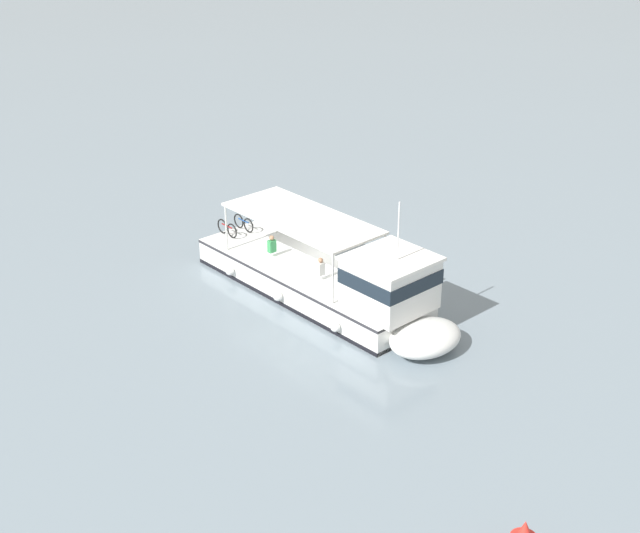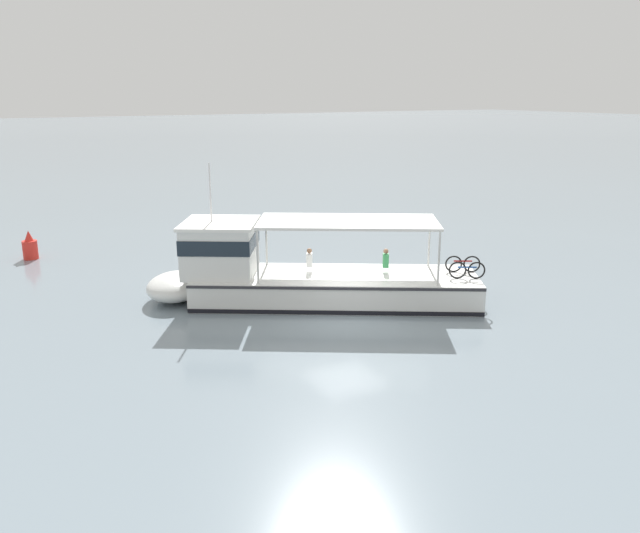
# 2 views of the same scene
# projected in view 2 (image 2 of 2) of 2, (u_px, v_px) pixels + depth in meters

# --- Properties ---
(ground_plane) EXTENTS (400.00, 400.00, 0.00)m
(ground_plane) POSITION_uv_depth(u_px,v_px,m) (346.00, 316.00, 23.39)
(ground_plane) COLOR gray
(ferry_main) EXTENTS (9.31, 12.44, 5.32)m
(ferry_main) POSITION_uv_depth(u_px,v_px,m) (294.00, 276.00, 24.85)
(ferry_main) COLOR white
(ferry_main) RESTS_ON ground
(channel_buoy) EXTENTS (0.70, 0.70, 1.40)m
(channel_buoy) POSITION_uv_depth(u_px,v_px,m) (30.00, 247.00, 31.28)
(channel_buoy) COLOR red
(channel_buoy) RESTS_ON ground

